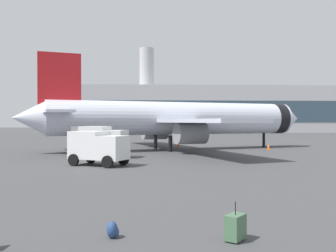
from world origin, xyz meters
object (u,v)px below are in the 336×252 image
object	(u,v)px
airplane_at_gate	(177,119)
cargo_van	(98,146)
safety_cone_far	(179,144)
rolling_suitcase	(235,227)
service_truck	(100,140)
traveller_backpack	(113,230)
safety_cone_mid	(269,147)

from	to	relation	value
airplane_at_gate	cargo_van	distance (m)	17.28
safety_cone_far	rolling_suitcase	xyz separation A→B (m)	(-1.58, -39.93, 0.06)
service_truck	safety_cone_far	xyz separation A→B (m)	(8.50, 14.87, -1.28)
traveller_backpack	safety_cone_far	bearing A→B (deg)	82.72
cargo_van	safety_cone_far	xyz separation A→B (m)	(7.82, 21.28, -1.12)
rolling_suitcase	airplane_at_gate	bearing A→B (deg)	88.50
cargo_van	traveller_backpack	bearing A→B (deg)	-81.34
cargo_van	safety_cone_mid	distance (m)	23.30
airplane_at_gate	safety_cone_far	xyz separation A→B (m)	(0.68, 5.70, -3.32)
safety_cone_far	rolling_suitcase	world-z (taller)	rolling_suitcase
rolling_suitcase	traveller_backpack	bearing A→B (deg)	172.82
traveller_backpack	cargo_van	bearing A→B (deg)	98.66
airplane_at_gate	service_truck	world-z (taller)	airplane_at_gate
service_truck	safety_cone_far	distance (m)	17.18
airplane_at_gate	traveller_backpack	size ratio (longest dim) A/B	72.58
safety_cone_mid	safety_cone_far	xyz separation A→B (m)	(-10.06, 6.38, -0.03)
safety_cone_mid	rolling_suitcase	bearing A→B (deg)	-109.13
airplane_at_gate	rolling_suitcase	size ratio (longest dim) A/B	31.67
safety_cone_mid	traveller_backpack	size ratio (longest dim) A/B	1.54
traveller_backpack	airplane_at_gate	bearing A→B (deg)	82.63
service_truck	safety_cone_far	bearing A→B (deg)	60.25
airplane_at_gate	cargo_van	bearing A→B (deg)	-114.63
cargo_van	rolling_suitcase	bearing A→B (deg)	-71.49
service_truck	traveller_backpack	size ratio (longest dim) A/B	10.90
cargo_van	safety_cone_far	size ratio (longest dim) A/B	7.15
service_truck	safety_cone_mid	world-z (taller)	service_truck
airplane_at_gate	rolling_suitcase	distance (m)	34.40
airplane_at_gate	safety_cone_mid	world-z (taller)	airplane_at_gate
cargo_van	service_truck	bearing A→B (deg)	96.05
airplane_at_gate	service_truck	xyz separation A→B (m)	(-7.82, -9.17, -2.05)
safety_cone_far	rolling_suitcase	size ratio (longest dim) A/B	0.61
traveller_backpack	safety_cone_mid	bearing A→B (deg)	65.48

